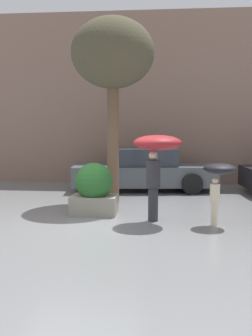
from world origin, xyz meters
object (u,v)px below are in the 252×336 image
(person_child, at_px, (218,176))
(parked_car_near, at_px, (144,171))
(planter_box, at_px, (94,189))
(street_tree, at_px, (113,56))
(person_adult, at_px, (157,152))

(person_child, relative_size, parked_car_near, 0.28)
(person_child, xyz_separation_m, parked_car_near, (-1.82, 4.59, -0.43))
(planter_box, height_order, person_child, person_child)
(planter_box, xyz_separation_m, street_tree, (0.26, 1.46, 3.28))
(person_adult, xyz_separation_m, street_tree, (-1.22, 2.09, 2.35))
(person_adult, relative_size, parked_car_near, 0.40)
(planter_box, bearing_deg, person_child, -16.68)
(person_adult, distance_m, parked_car_near, 4.52)
(person_child, bearing_deg, person_adult, 154.63)
(planter_box, height_order, parked_car_near, parked_car_near)
(person_adult, height_order, person_child, person_adult)
(planter_box, distance_m, person_child, 2.92)
(street_tree, bearing_deg, person_adult, -59.77)
(person_adult, bearing_deg, planter_box, -153.58)
(planter_box, xyz_separation_m, person_adult, (1.48, -0.64, 0.93))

